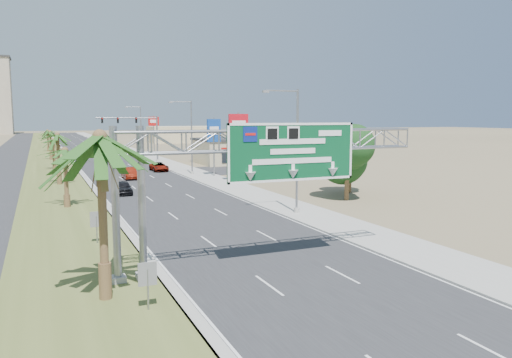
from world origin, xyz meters
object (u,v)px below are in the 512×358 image
object	(u,v)px
car_right_lane	(159,167)
pole_sign_red_near	(238,128)
palm_near	(100,138)
car_left_lane	(123,188)
pole_sign_red_far	(154,124)
car_far	(101,159)
signal_mast	(145,135)
sign_gantry	(262,151)
store_building	(250,151)
pole_sign_blue	(214,133)
car_mid_lane	(129,173)

from	to	relation	value
car_right_lane	pole_sign_red_near	distance (m)	18.69
car_right_lane	pole_sign_red_near	size ratio (longest dim) A/B	0.55
palm_near	car_left_lane	distance (m)	31.23
pole_sign_red_near	pole_sign_red_far	bearing A→B (deg)	90.38
palm_near	car_far	distance (m)	69.20
signal_mast	car_right_lane	distance (m)	14.22
signal_mast	car_far	size ratio (longest dim) A/B	2.25
sign_gantry	car_left_lane	world-z (taller)	sign_gantry
car_left_lane	car_far	bearing A→B (deg)	88.58
pole_sign_red_far	sign_gantry	bearing A→B (deg)	-98.08
palm_near	signal_mast	size ratio (longest dim) A/B	0.81
store_building	pole_sign_red_near	world-z (taller)	pole_sign_red_near
signal_mast	pole_sign_red_near	world-z (taller)	pole_sign_red_near
car_far	pole_sign_blue	distance (m)	30.14
car_mid_lane	car_far	size ratio (longest dim) A/B	0.97
car_right_lane	pole_sign_red_near	world-z (taller)	pole_sign_red_near
pole_sign_red_near	car_far	bearing A→B (deg)	108.87
car_left_lane	pole_sign_red_far	world-z (taller)	pole_sign_red_far
palm_near	signal_mast	xyz separation A→B (m)	(14.37, 63.97, -2.08)
store_building	pole_sign_blue	world-z (taller)	pole_sign_blue
signal_mast	car_mid_lane	distance (m)	22.52
car_far	signal_mast	bearing A→B (deg)	-34.24
pole_sign_blue	car_right_lane	bearing A→B (deg)	119.51
store_building	pole_sign_red_near	bearing A→B (deg)	-115.86
store_building	car_far	distance (m)	25.97
car_right_lane	car_far	size ratio (longest dim) A/B	1.01
car_mid_lane	car_right_lane	size ratio (longest dim) A/B	0.96
palm_near	pole_sign_red_near	bearing A→B (deg)	60.04
sign_gantry	car_left_lane	bearing A→B (deg)	95.62
car_left_lane	car_mid_lane	world-z (taller)	car_mid_lane
car_far	pole_sign_red_far	xyz separation A→B (m)	(11.62, 10.69, 5.73)
signal_mast	sign_gantry	bearing A→B (deg)	-95.74
car_left_lane	car_right_lane	distance (m)	21.89
car_mid_lane	pole_sign_blue	size ratio (longest dim) A/B	0.57
sign_gantry	pole_sign_blue	distance (m)	40.59
store_building	sign_gantry	bearing A→B (deg)	-112.36
sign_gantry	car_far	xyz separation A→B (m)	(-0.65, 66.58, -5.40)
sign_gantry	store_building	xyz separation A→B (m)	(23.06, 56.07, -4.06)
store_building	car_mid_lane	distance (m)	27.72
sign_gantry	car_mid_lane	distance (m)	41.17
car_left_lane	pole_sign_red_far	bearing A→B (deg)	76.11
signal_mast	car_far	world-z (taller)	signal_mast
palm_near	car_left_lane	xyz separation A→B (m)	(5.36, 30.12, -6.26)
signal_mast	car_right_lane	size ratio (longest dim) A/B	2.22
store_building	car_mid_lane	size ratio (longest dim) A/B	4.05
car_mid_lane	pole_sign_red_near	bearing A→B (deg)	-38.37
signal_mast	car_far	xyz separation A→B (m)	(-6.89, 4.53, -4.19)
car_mid_lane	car_far	world-z (taller)	car_mid_lane
palm_near	car_left_lane	bearing A→B (deg)	79.90
sign_gantry	car_right_lane	world-z (taller)	sign_gantry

